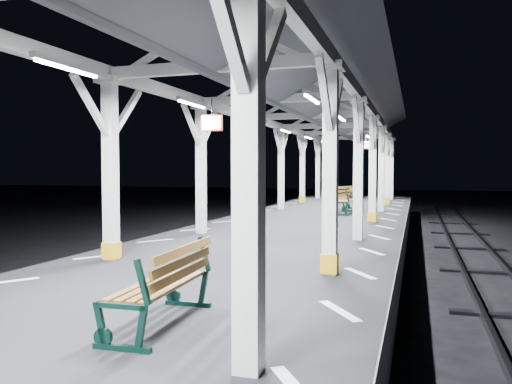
% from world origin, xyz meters
% --- Properties ---
extents(ground, '(120.00, 120.00, 0.00)m').
position_xyz_m(ground, '(0.00, 0.00, 0.00)').
color(ground, black).
rests_on(ground, ground).
extents(platform, '(6.00, 50.00, 1.00)m').
position_xyz_m(platform, '(0.00, 0.00, 0.50)').
color(platform, black).
rests_on(platform, ground).
extents(hazard_stripes_left, '(1.00, 48.00, 0.01)m').
position_xyz_m(hazard_stripes_left, '(-2.45, 0.00, 1.00)').
color(hazard_stripes_left, silver).
rests_on(hazard_stripes_left, platform).
extents(hazard_stripes_right, '(1.00, 48.00, 0.01)m').
position_xyz_m(hazard_stripes_right, '(2.45, 0.00, 1.00)').
color(hazard_stripes_right, silver).
rests_on(hazard_stripes_right, platform).
extents(canopy, '(5.40, 49.00, 4.65)m').
position_xyz_m(canopy, '(0.00, -0.02, 4.56)').
color(canopy, silver).
rests_on(canopy, platform).
extents(bench_mid, '(0.68, 1.64, 0.87)m').
position_xyz_m(bench_mid, '(0.80, -1.12, 1.47)').
color(bench_mid, black).
rests_on(bench_mid, platform).
extents(bench_far, '(0.81, 1.87, 0.99)m').
position_xyz_m(bench_far, '(0.90, 12.74, 1.53)').
color(bench_far, black).
rests_on(bench_far, platform).
extents(bench_extra, '(1.30, 1.94, 0.99)m').
position_xyz_m(bench_extra, '(0.53, 14.34, 1.53)').
color(bench_extra, black).
rests_on(bench_extra, platform).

